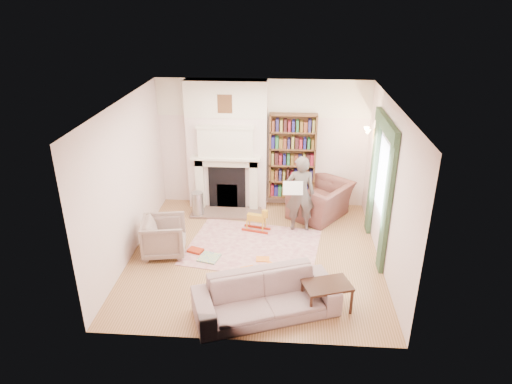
# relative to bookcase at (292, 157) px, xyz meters

# --- Properties ---
(floor) EXTENTS (4.50, 4.50, 0.00)m
(floor) POSITION_rel_bookcase_xyz_m (-0.65, -2.12, -1.18)
(floor) COLOR brown
(floor) RESTS_ON ground
(ceiling) EXTENTS (4.50, 4.50, 0.00)m
(ceiling) POSITION_rel_bookcase_xyz_m (-0.65, -2.12, 1.62)
(ceiling) COLOR white
(ceiling) RESTS_ON wall_back
(wall_back) EXTENTS (4.50, 0.00, 4.50)m
(wall_back) POSITION_rel_bookcase_xyz_m (-0.65, 0.13, 0.22)
(wall_back) COLOR #F4DDD3
(wall_back) RESTS_ON floor
(wall_front) EXTENTS (4.50, 0.00, 4.50)m
(wall_front) POSITION_rel_bookcase_xyz_m (-0.65, -4.37, 0.22)
(wall_front) COLOR #F4DDD3
(wall_front) RESTS_ON floor
(wall_left) EXTENTS (0.00, 4.50, 4.50)m
(wall_left) POSITION_rel_bookcase_xyz_m (-2.90, -2.12, 0.22)
(wall_left) COLOR #F4DDD3
(wall_left) RESTS_ON floor
(wall_right) EXTENTS (0.00, 4.50, 4.50)m
(wall_right) POSITION_rel_bookcase_xyz_m (1.60, -2.12, 0.22)
(wall_right) COLOR #F4DDD3
(wall_right) RESTS_ON floor
(fireplace) EXTENTS (1.70, 0.58, 2.80)m
(fireplace) POSITION_rel_bookcase_xyz_m (-1.40, -0.07, 0.21)
(fireplace) COLOR #F4DDD3
(fireplace) RESTS_ON floor
(bookcase) EXTENTS (1.00, 0.24, 1.85)m
(bookcase) POSITION_rel_bookcase_xyz_m (0.00, 0.00, 0.00)
(bookcase) COLOR brown
(bookcase) RESTS_ON floor
(window) EXTENTS (0.02, 0.90, 1.30)m
(window) POSITION_rel_bookcase_xyz_m (1.58, -1.72, 0.27)
(window) COLOR silver
(window) RESTS_ON wall_right
(curtain_left) EXTENTS (0.07, 0.32, 2.40)m
(curtain_left) POSITION_rel_bookcase_xyz_m (1.55, -2.42, 0.02)
(curtain_left) COLOR #334C31
(curtain_left) RESTS_ON floor
(curtain_right) EXTENTS (0.07, 0.32, 2.40)m
(curtain_right) POSITION_rel_bookcase_xyz_m (1.55, -1.02, 0.02)
(curtain_right) COLOR #334C31
(curtain_right) RESTS_ON floor
(pelmet) EXTENTS (0.09, 1.70, 0.24)m
(pelmet) POSITION_rel_bookcase_xyz_m (1.54, -1.72, 1.20)
(pelmet) COLOR #334C31
(pelmet) RESTS_ON wall_right
(wall_sconce) EXTENTS (0.20, 0.24, 0.24)m
(wall_sconce) POSITION_rel_bookcase_xyz_m (1.38, -0.62, 0.72)
(wall_sconce) COLOR gold
(wall_sconce) RESTS_ON wall_right
(rug) EXTENTS (2.67, 2.21, 0.01)m
(rug) POSITION_rel_bookcase_xyz_m (-0.71, -1.86, -1.17)
(rug) COLOR beige
(rug) RESTS_ON floor
(armchair_reading) EXTENTS (1.53, 1.56, 0.77)m
(armchair_reading) POSITION_rel_bookcase_xyz_m (0.62, -0.49, -0.79)
(armchair_reading) COLOR #442824
(armchair_reading) RESTS_ON floor
(armchair_left) EXTENTS (0.88, 0.86, 0.69)m
(armchair_left) POSITION_rel_bookcase_xyz_m (-2.31, -2.18, -0.83)
(armchair_left) COLOR #A39986
(armchair_left) RESTS_ON floor
(sofa) EXTENTS (2.27, 1.51, 0.62)m
(sofa) POSITION_rel_bookcase_xyz_m (-0.37, -3.77, -0.87)
(sofa) COLOR #A39186
(sofa) RESTS_ON floor
(man_reading) EXTENTS (0.60, 0.41, 1.57)m
(man_reading) POSITION_rel_bookcase_xyz_m (0.17, -1.09, -0.39)
(man_reading) COLOR #4E453F
(man_reading) RESTS_ON floor
(newspaper) EXTENTS (0.39, 0.13, 0.26)m
(newspaper) POSITION_rel_bookcase_xyz_m (0.02, -1.29, -0.18)
(newspaper) COLOR silver
(newspaper) RESTS_ON man_reading
(coffee_table) EXTENTS (0.81, 0.65, 0.45)m
(coffee_table) POSITION_rel_bookcase_xyz_m (0.54, -3.59, -0.95)
(coffee_table) COLOR black
(coffee_table) RESTS_ON floor
(paraffin_heater) EXTENTS (0.27, 0.27, 0.55)m
(paraffin_heater) POSITION_rel_bookcase_xyz_m (-1.98, -0.65, -0.90)
(paraffin_heater) COLOR #A3A4AA
(paraffin_heater) RESTS_ON floor
(rocking_horse) EXTENTS (0.59, 0.35, 0.49)m
(rocking_horse) POSITION_rel_bookcase_xyz_m (-0.70, -1.22, -0.93)
(rocking_horse) COLOR #C48B20
(rocking_horse) RESTS_ON rug
(board_game) EXTENTS (0.43, 0.43, 0.03)m
(board_game) POSITION_rel_bookcase_xyz_m (-1.47, -2.33, -1.15)
(board_game) COLOR #EBF255
(board_game) RESTS_ON rug
(game_box_lid) EXTENTS (0.32, 0.26, 0.05)m
(game_box_lid) POSITION_rel_bookcase_xyz_m (-1.76, -2.12, -1.14)
(game_box_lid) COLOR #AA2D13
(game_box_lid) RESTS_ON rug
(comic_annuals) EXTENTS (0.71, 0.56, 0.02)m
(comic_annuals) POSITION_rel_bookcase_xyz_m (-0.52, -2.48, -1.16)
(comic_annuals) COLOR red
(comic_annuals) RESTS_ON rug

